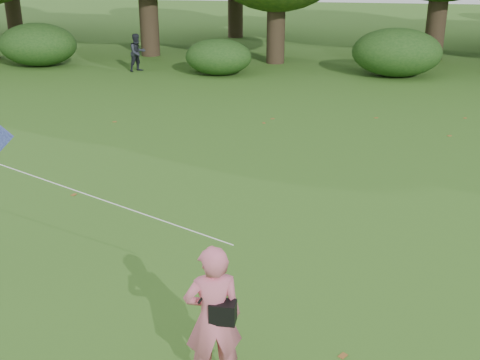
# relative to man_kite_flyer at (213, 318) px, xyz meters

# --- Properties ---
(ground) EXTENTS (100.00, 100.00, 0.00)m
(ground) POSITION_rel_man_kite_flyer_xyz_m (0.65, 0.88, -0.92)
(ground) COLOR #265114
(ground) RESTS_ON ground
(man_kite_flyer) EXTENTS (0.78, 0.64, 1.85)m
(man_kite_flyer) POSITION_rel_man_kite_flyer_xyz_m (0.00, 0.00, 0.00)
(man_kite_flyer) COLOR #D9667E
(man_kite_flyer) RESTS_ON ground
(bystander_left) EXTENTS (0.92, 0.94, 1.53)m
(bystander_left) POSITION_rel_man_kite_flyer_xyz_m (-6.76, 18.13, -0.16)
(bystander_left) COLOR #22252E
(bystander_left) RESTS_ON ground
(crossbody_bag) EXTENTS (0.43, 0.20, 0.72)m
(crossbody_bag) POSITION_rel_man_kite_flyer_xyz_m (0.12, -0.03, 0.12)
(crossbody_bag) COLOR black
(crossbody_bag) RESTS_ON ground
(shrub_band) EXTENTS (39.15, 3.22, 1.88)m
(shrub_band) POSITION_rel_man_kite_flyer_xyz_m (-0.07, 18.48, -0.07)
(shrub_band) COLOR #264919
(shrub_band) RESTS_ON ground
(fallen_leaves) EXTENTS (10.50, 15.85, 0.01)m
(fallen_leaves) POSITION_rel_man_kite_flyer_xyz_m (0.28, 7.07, -0.92)
(fallen_leaves) COLOR brown
(fallen_leaves) RESTS_ON ground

